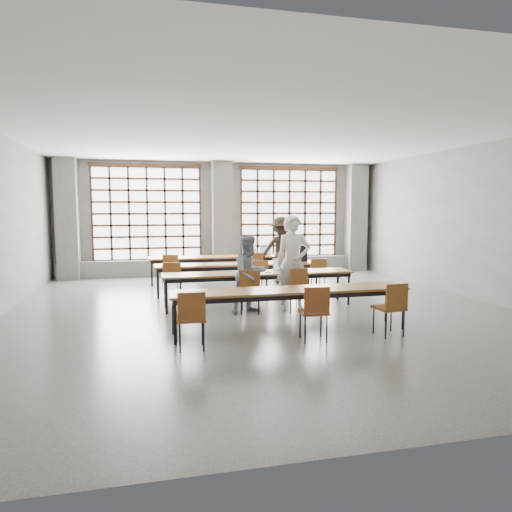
{
  "coord_description": "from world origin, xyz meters",
  "views": [
    {
      "loc": [
        -2.17,
        -8.85,
        2.07
      ],
      "look_at": [
        -0.03,
        0.4,
        1.07
      ],
      "focal_mm": 32.0,
      "sensor_mm": 36.0,
      "label": 1
    }
  ],
  "objects_px": {
    "chair_back_right": "(283,264)",
    "mouse": "(302,270)",
    "laptop_back": "(267,253)",
    "backpack": "(300,254)",
    "laptop_front": "(282,268)",
    "red_pouch": "(191,315)",
    "chair_front_left": "(250,287)",
    "student_female": "(250,274)",
    "phone": "(268,272)",
    "chair_front_right": "(296,285)",
    "chair_mid_right": "(317,272)",
    "chair_near_right": "(392,304)",
    "desk_row_d": "(291,293)",
    "student_male": "(293,263)",
    "student_back": "(282,250)",
    "plastic_bag": "(253,250)",
    "desk_row_b": "(238,266)",
    "chair_back_left": "(171,267)",
    "chair_near_mid": "(315,308)",
    "green_box": "(255,270)",
    "desk_row_a": "(222,258)",
    "chair_back_mid": "(255,265)",
    "desk_row_c": "(259,275)",
    "chair_near_left": "(191,314)",
    "chair_mid_left": "(172,277)",
    "chair_mid_centre": "(259,274)"
  },
  "relations": [
    {
      "from": "desk_row_a",
      "to": "mouse",
      "type": "distance_m",
      "value": 3.58
    },
    {
      "from": "student_male",
      "to": "student_back",
      "type": "distance_m",
      "value": 3.42
    },
    {
      "from": "desk_row_b",
      "to": "laptop_front",
      "type": "bearing_deg",
      "value": -65.31
    },
    {
      "from": "laptop_back",
      "to": "backpack",
      "type": "xyz_separation_m",
      "value": [
        0.4,
        -1.8,
        0.14
      ]
    },
    {
      "from": "chair_back_left",
      "to": "chair_near_left",
      "type": "distance_m",
      "value": 5.42
    },
    {
      "from": "desk_row_a",
      "to": "chair_mid_left",
      "type": "bearing_deg",
      "value": -121.87
    },
    {
      "from": "laptop_back",
      "to": "desk_row_d",
      "type": "bearing_deg",
      "value": -100.33
    },
    {
      "from": "desk_row_d",
      "to": "mouse",
      "type": "bearing_deg",
      "value": 66.57
    },
    {
      "from": "chair_front_left",
      "to": "student_female",
      "type": "relative_size",
      "value": 0.57
    },
    {
      "from": "desk_row_b",
      "to": "desk_row_d",
      "type": "distance_m",
      "value": 3.68
    },
    {
      "from": "laptop_front",
      "to": "phone",
      "type": "relative_size",
      "value": 2.82
    },
    {
      "from": "chair_back_left",
      "to": "mouse",
      "type": "distance_m",
      "value": 3.8
    },
    {
      "from": "chair_back_right",
      "to": "mouse",
      "type": "relative_size",
      "value": 8.98
    },
    {
      "from": "desk_row_b",
      "to": "chair_mid_left",
      "type": "xyz_separation_m",
      "value": [
        -1.61,
        -0.63,
        -0.13
      ]
    },
    {
      "from": "chair_back_left",
      "to": "chair_near_mid",
      "type": "relative_size",
      "value": 1.0
    },
    {
      "from": "chair_near_left",
      "to": "student_female",
      "type": "relative_size",
      "value": 0.57
    },
    {
      "from": "student_back",
      "to": "desk_row_a",
      "type": "bearing_deg",
      "value": 179.1
    },
    {
      "from": "chair_near_left",
      "to": "green_box",
      "type": "height_order",
      "value": "chair_near_left"
    },
    {
      "from": "desk_row_b",
      "to": "chair_mid_left",
      "type": "bearing_deg",
      "value": -158.67
    },
    {
      "from": "chair_near_left",
      "to": "plastic_bag",
      "type": "relative_size",
      "value": 3.08
    },
    {
      "from": "chair_mid_left",
      "to": "red_pouch",
      "type": "relative_size",
      "value": 4.4
    },
    {
      "from": "chair_mid_left",
      "to": "chair_near_left",
      "type": "xyz_separation_m",
      "value": [
        0.1,
        -3.67,
        0.0
      ]
    },
    {
      "from": "backpack",
      "to": "plastic_bag",
      "type": "xyz_separation_m",
      "value": [
        -0.83,
        1.75,
        -0.06
      ]
    },
    {
      "from": "chair_near_right",
      "to": "laptop_back",
      "type": "distance_m",
      "value": 6.18
    },
    {
      "from": "plastic_bag",
      "to": "desk_row_b",
      "type": "bearing_deg",
      "value": -113.13
    },
    {
      "from": "chair_back_left",
      "to": "red_pouch",
      "type": "distance_m",
      "value": 5.34
    },
    {
      "from": "chair_mid_left",
      "to": "laptop_back",
      "type": "height_order",
      "value": "laptop_back"
    },
    {
      "from": "desk_row_c",
      "to": "green_box",
      "type": "height_order",
      "value": "green_box"
    },
    {
      "from": "student_male",
      "to": "red_pouch",
      "type": "relative_size",
      "value": 9.64
    },
    {
      "from": "desk_row_d",
      "to": "mouse",
      "type": "relative_size",
      "value": 40.82
    },
    {
      "from": "chair_front_right",
      "to": "chair_near_right",
      "type": "distance_m",
      "value": 2.29
    },
    {
      "from": "chair_mid_right",
      "to": "chair_near_left",
      "type": "bearing_deg",
      "value": -132.04
    },
    {
      "from": "desk_row_a",
      "to": "chair_near_left",
      "type": "height_order",
      "value": "chair_near_left"
    },
    {
      "from": "student_female",
      "to": "green_box",
      "type": "xyz_separation_m",
      "value": [
        0.25,
        0.58,
        -0.0
      ]
    },
    {
      "from": "chair_mid_right",
      "to": "chair_front_left",
      "type": "xyz_separation_m",
      "value": [
        -1.99,
        -1.59,
        0.0
      ]
    },
    {
      "from": "student_female",
      "to": "laptop_back",
      "type": "xyz_separation_m",
      "value": [
        1.37,
        3.95,
        0.01
      ]
    },
    {
      "from": "chair_back_mid",
      "to": "chair_front_right",
      "type": "distance_m",
      "value": 3.34
    },
    {
      "from": "desk_row_b",
      "to": "chair_front_right",
      "type": "distance_m",
      "value": 2.35
    },
    {
      "from": "desk_row_a",
      "to": "chair_back_left",
      "type": "xyz_separation_m",
      "value": [
        -1.42,
        -0.63,
        -0.13
      ]
    },
    {
      "from": "chair_front_right",
      "to": "chair_mid_right",
      "type": "bearing_deg",
      "value": 56.68
    },
    {
      "from": "chair_back_mid",
      "to": "phone",
      "type": "height_order",
      "value": "chair_back_mid"
    },
    {
      "from": "laptop_front",
      "to": "student_back",
      "type": "bearing_deg",
      "value": 73.98
    },
    {
      "from": "desk_row_a",
      "to": "chair_back_mid",
      "type": "xyz_separation_m",
      "value": [
        0.81,
        -0.63,
        -0.13
      ]
    },
    {
      "from": "chair_mid_centre",
      "to": "chair_front_right",
      "type": "relative_size",
      "value": 1.0
    },
    {
      "from": "student_male",
      "to": "student_female",
      "type": "bearing_deg",
      "value": -175.57
    },
    {
      "from": "desk_row_d",
      "to": "green_box",
      "type": "distance_m",
      "value": 2.16
    },
    {
      "from": "laptop_front",
      "to": "red_pouch",
      "type": "height_order",
      "value": "laptop_front"
    },
    {
      "from": "chair_mid_left",
      "to": "chair_mid_right",
      "type": "relative_size",
      "value": 1.0
    },
    {
      "from": "student_female",
      "to": "student_back",
      "type": "bearing_deg",
      "value": 42.77
    },
    {
      "from": "chair_back_left",
      "to": "green_box",
      "type": "relative_size",
      "value": 3.52
    }
  ]
}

